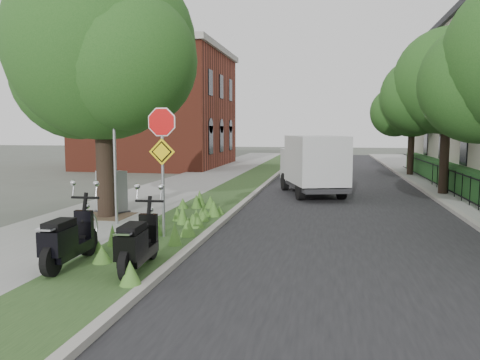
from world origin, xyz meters
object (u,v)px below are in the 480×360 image
(scooter_far, at_px, (65,244))
(box_truck, at_px, (313,162))
(sign_assembly, at_px, (162,145))
(scooter_near, at_px, (136,248))
(utility_cabinet, at_px, (112,192))

(scooter_far, height_order, box_truck, box_truck)
(sign_assembly, xyz_separation_m, box_truck, (3.22, 8.64, -0.97))
(sign_assembly, xyz_separation_m, scooter_near, (0.50, -2.78, -1.76))
(scooter_far, distance_m, box_truck, 12.18)
(scooter_near, bearing_deg, sign_assembly, 100.22)
(box_truck, height_order, utility_cabinet, box_truck)
(box_truck, relative_size, utility_cabinet, 3.79)
(scooter_far, bearing_deg, scooter_near, 0.84)
(scooter_near, xyz_separation_m, box_truck, (2.72, 11.41, 0.79))
(scooter_far, xyz_separation_m, box_truck, (4.11, 11.43, 0.78))
(scooter_far, relative_size, box_truck, 0.40)
(scooter_far, distance_m, utility_cabinet, 6.02)
(scooter_far, bearing_deg, sign_assembly, 72.33)
(box_truck, bearing_deg, scooter_far, -109.77)
(sign_assembly, distance_m, utility_cabinet, 4.32)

